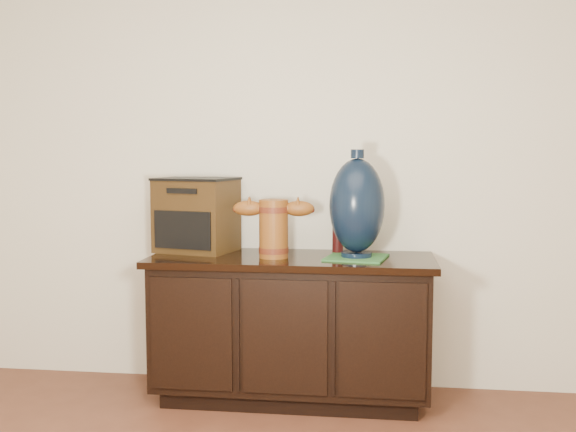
# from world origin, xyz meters

# --- Properties ---
(room) EXTENTS (5.00, 5.00, 5.00)m
(room) POSITION_xyz_m (0.00, 0.00, 1.30)
(room) COLOR #5A301F
(room) RESTS_ON ground
(sideboard) EXTENTS (1.46, 0.56, 0.75)m
(sideboard) POSITION_xyz_m (0.00, 2.23, 0.39)
(sideboard) COLOR black
(sideboard) RESTS_ON ground
(terracotta_vessel) EXTENTS (0.42, 0.16, 0.30)m
(terracotta_vessel) POSITION_xyz_m (-0.09, 2.18, 0.92)
(terracotta_vessel) COLOR brown
(terracotta_vessel) RESTS_ON sideboard
(tv_radio) EXTENTS (0.46, 0.40, 0.40)m
(tv_radio) POSITION_xyz_m (-0.53, 2.35, 0.95)
(tv_radio) COLOR #38240E
(tv_radio) RESTS_ON sideboard
(green_mat) EXTENTS (0.34, 0.34, 0.01)m
(green_mat) POSITION_xyz_m (0.33, 2.22, 0.76)
(green_mat) COLOR #316C31
(green_mat) RESTS_ON sideboard
(lamp_base) EXTENTS (0.32, 0.32, 0.54)m
(lamp_base) POSITION_xyz_m (0.33, 2.22, 1.02)
(lamp_base) COLOR black
(lamp_base) RESTS_ON green_mat
(spray_can) EXTENTS (0.06, 0.06, 0.17)m
(spray_can) POSITION_xyz_m (0.23, 2.36, 0.84)
(spray_can) COLOR #530E0E
(spray_can) RESTS_ON sideboard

